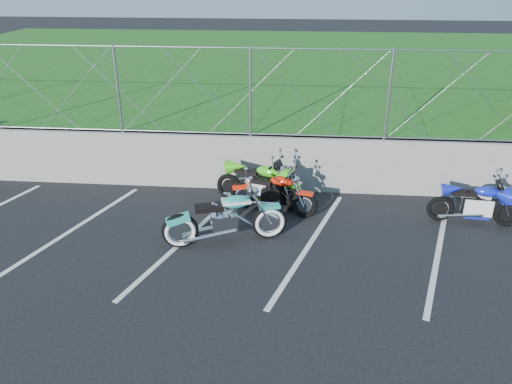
# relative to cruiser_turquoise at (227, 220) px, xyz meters

# --- Properties ---
(ground) EXTENTS (90.00, 90.00, 0.00)m
(ground) POSITION_rel_cruiser_turquoise_xyz_m (-0.81, -0.90, -0.48)
(ground) COLOR black
(ground) RESTS_ON ground
(retaining_wall) EXTENTS (30.00, 0.22, 1.30)m
(retaining_wall) POSITION_rel_cruiser_turquoise_xyz_m (-0.81, 2.60, 0.17)
(retaining_wall) COLOR slate
(retaining_wall) RESTS_ON ground
(grass_field) EXTENTS (30.00, 20.00, 1.30)m
(grass_field) POSITION_rel_cruiser_turquoise_xyz_m (-0.81, 12.60, 0.17)
(grass_field) COLOR #1B5215
(grass_field) RESTS_ON ground
(chain_link_fence) EXTENTS (28.00, 0.03, 2.00)m
(chain_link_fence) POSITION_rel_cruiser_turquoise_xyz_m (-0.81, 2.60, 1.82)
(chain_link_fence) COLOR gray
(chain_link_fence) RESTS_ON retaining_wall
(parking_lines) EXTENTS (18.29, 4.31, 0.01)m
(parking_lines) POSITION_rel_cruiser_turquoise_xyz_m (0.39, 0.10, -0.48)
(parking_lines) COLOR silver
(parking_lines) RESTS_ON ground
(cruiser_turquoise) EXTENTS (2.33, 0.91, 1.19)m
(cruiser_turquoise) POSITION_rel_cruiser_turquoise_xyz_m (0.00, 0.00, 0.00)
(cruiser_turquoise) COLOR black
(cruiser_turquoise) RESTS_ON ground
(naked_orange) EXTENTS (1.92, 0.76, 0.98)m
(naked_orange) POSITION_rel_cruiser_turquoise_xyz_m (0.82, 1.37, -0.06)
(naked_orange) COLOR black
(naked_orange) RESTS_ON ground
(sportbike_green) EXTENTS (2.02, 0.84, 1.08)m
(sportbike_green) POSITION_rel_cruiser_turquoise_xyz_m (0.50, 1.69, -0.01)
(sportbike_green) COLOR black
(sportbike_green) RESTS_ON ground
(sportbike_blue) EXTENTS (1.85, 0.66, 0.96)m
(sportbike_blue) POSITION_rel_cruiser_turquoise_xyz_m (4.93, 1.21, -0.07)
(sportbike_blue) COLOR black
(sportbike_blue) RESTS_ON ground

